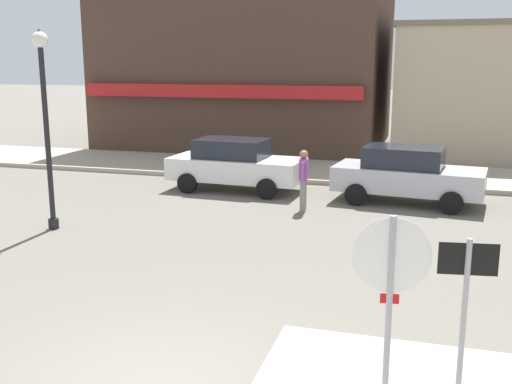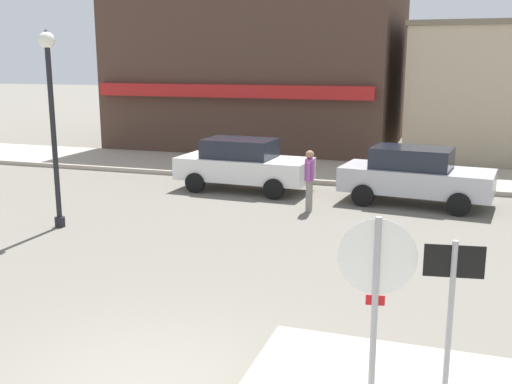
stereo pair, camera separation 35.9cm
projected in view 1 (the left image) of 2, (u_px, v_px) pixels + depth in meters
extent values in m
cube|color=#A89E8C|center=(340.00, 172.00, 20.71)|extent=(80.00, 4.00, 0.15)
cylinder|color=#9E9EA3|center=(388.00, 320.00, 6.37)|extent=(0.07, 0.07, 2.30)
cylinder|color=red|center=(392.00, 255.00, 6.23)|extent=(0.75, 0.12, 0.76)
cylinder|color=white|center=(392.00, 256.00, 6.22)|extent=(0.81, 0.13, 0.82)
cube|color=red|center=(390.00, 299.00, 6.33)|extent=(0.20, 0.04, 0.11)
cylinder|color=#9E9EA3|center=(462.00, 335.00, 6.25)|extent=(0.06, 0.06, 2.10)
cube|color=black|center=(468.00, 259.00, 6.08)|extent=(0.60, 0.10, 0.34)
cube|color=white|center=(468.00, 259.00, 6.09)|extent=(0.54, 0.09, 0.29)
cube|color=black|center=(468.00, 259.00, 6.09)|extent=(0.34, 0.06, 0.08)
cylinder|color=black|center=(47.00, 140.00, 13.60)|extent=(0.12, 0.12, 4.20)
cylinder|color=black|center=(54.00, 224.00, 14.02)|extent=(0.24, 0.24, 0.24)
sphere|color=white|center=(40.00, 40.00, 13.12)|extent=(0.36, 0.36, 0.36)
cone|color=black|center=(39.00, 33.00, 13.09)|extent=(0.32, 0.32, 0.18)
cube|color=white|center=(237.00, 169.00, 18.07)|extent=(4.08, 1.89, 0.66)
cube|color=#1E232D|center=(232.00, 148.00, 17.98)|extent=(2.14, 1.49, 0.56)
cylinder|color=black|center=(284.00, 178.00, 18.54)|extent=(0.61, 0.21, 0.60)
cylinder|color=black|center=(267.00, 189.00, 16.97)|extent=(0.61, 0.21, 0.60)
cylinder|color=black|center=(210.00, 173.00, 19.33)|extent=(0.61, 0.21, 0.60)
cylinder|color=black|center=(187.00, 183.00, 17.76)|extent=(0.61, 0.21, 0.60)
cube|color=#B7B7BC|center=(408.00, 179.00, 16.45)|extent=(4.17, 2.17, 0.66)
cube|color=#1E232D|center=(404.00, 157.00, 16.37)|extent=(2.23, 1.63, 0.56)
cylinder|color=black|center=(457.00, 190.00, 16.81)|extent=(0.62, 0.25, 0.60)
cylinder|color=black|center=(451.00, 203.00, 15.28)|extent=(0.62, 0.25, 0.60)
cylinder|color=black|center=(370.00, 183.00, 17.77)|extent=(0.62, 0.25, 0.60)
cylinder|color=black|center=(356.00, 195.00, 16.24)|extent=(0.62, 0.25, 0.60)
cylinder|color=gray|center=(303.00, 194.00, 15.69)|extent=(0.16, 0.16, 0.85)
cylinder|color=gray|center=(303.00, 196.00, 15.52)|extent=(0.16, 0.16, 0.85)
cube|color=#994C99|center=(304.00, 169.00, 15.46)|extent=(0.26, 0.38, 0.54)
sphere|color=#9E7051|center=(304.00, 154.00, 15.37)|extent=(0.22, 0.22, 0.22)
cylinder|color=#994C99|center=(304.00, 169.00, 15.69)|extent=(0.10, 0.10, 0.52)
cylinder|color=#994C99|center=(303.00, 172.00, 15.24)|extent=(0.10, 0.10, 0.52)
cube|color=#473328|center=(254.00, 64.00, 27.78)|extent=(11.91, 9.72, 7.42)
cube|color=#B21E1E|center=(218.00, 91.00, 23.30)|extent=(11.31, 0.40, 0.50)
cube|color=tan|center=(503.00, 94.00, 24.48)|extent=(8.35, 7.43, 5.08)
cube|color=#716452|center=(508.00, 27.00, 23.91)|extent=(8.51, 7.57, 0.20)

